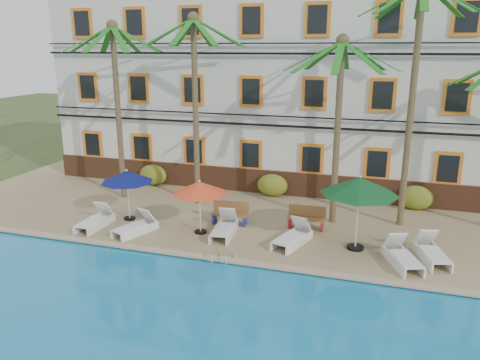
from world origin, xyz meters
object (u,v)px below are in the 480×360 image
(palm_a, at_px, (116,87))
(umbrella_blue, at_px, (127,177))
(lounger_a, at_px, (95,220))
(lounger_b, at_px, (136,226))
(lounger_e, at_px, (402,256))
(bench_right, at_px, (306,217))
(lounger_f, at_px, (432,252))
(pool_ladder, at_px, (222,261))
(palm_d, at_px, (414,75))
(umbrella_red, at_px, (200,188))
(bench_left, at_px, (230,213))
(lounger_c, at_px, (224,227))
(palm_b, at_px, (195,85))
(umbrella_green, at_px, (360,186))
(lounger_d, at_px, (293,236))
(palm_c, at_px, (339,105))

(palm_a, height_order, umbrella_blue, palm_a)
(lounger_a, bearing_deg, lounger_b, -3.05)
(lounger_e, bearing_deg, bench_right, 147.47)
(lounger_f, distance_m, pool_ladder, 7.16)
(palm_d, height_order, bench_right, palm_d)
(umbrella_red, bearing_deg, bench_left, 57.89)
(lounger_c, xyz_separation_m, pool_ladder, (0.70, -2.25, -0.31))
(lounger_f, height_order, pool_ladder, lounger_f)
(palm_b, relative_size, bench_left, 5.55)
(umbrella_green, distance_m, pool_ladder, 5.44)
(umbrella_blue, bearing_deg, palm_d, 14.00)
(lounger_a, xyz_separation_m, lounger_d, (7.96, 0.66, 0.01))
(palm_a, height_order, lounger_d, palm_a)
(bench_right, relative_size, pool_ladder, 2.03)
(palm_c, height_order, lounger_b, palm_c)
(palm_d, bearing_deg, lounger_b, -157.81)
(lounger_d, height_order, lounger_e, lounger_e)
(palm_c, relative_size, bench_left, 4.93)
(lounger_f, bearing_deg, palm_b, 161.45)
(palm_a, bearing_deg, pool_ladder, -37.56)
(lounger_d, relative_size, lounger_e, 1.00)
(palm_b, xyz_separation_m, palm_d, (9.00, -0.14, 0.59))
(lounger_f, bearing_deg, bench_left, 170.86)
(umbrella_green, relative_size, lounger_b, 1.39)
(lounger_a, relative_size, bench_left, 1.28)
(palm_d, bearing_deg, lounger_e, -90.29)
(lounger_a, relative_size, lounger_c, 0.94)
(lounger_c, xyz_separation_m, bench_right, (2.92, 1.63, 0.16))
(palm_c, bearing_deg, lounger_b, -153.93)
(palm_c, xyz_separation_m, lounger_a, (-9.11, -3.43, -4.57))
(lounger_c, relative_size, lounger_d, 0.98)
(palm_d, relative_size, lounger_c, 4.58)
(palm_d, relative_size, lounger_f, 4.55)
(lounger_f, height_order, bench_right, lounger_f)
(lounger_c, distance_m, pool_ladder, 2.37)
(palm_b, distance_m, lounger_f, 11.68)
(palm_a, height_order, bench_left, palm_a)
(lounger_b, bearing_deg, palm_c, 26.07)
(lounger_a, height_order, bench_right, bench_right)
(bench_left, bearing_deg, bench_right, 7.58)
(umbrella_blue, xyz_separation_m, lounger_c, (4.41, -0.46, -1.55))
(lounger_e, distance_m, bench_left, 6.95)
(lounger_d, bearing_deg, lounger_b, -172.90)
(palm_c, xyz_separation_m, palm_d, (2.69, 0.51, 1.14))
(umbrella_red, bearing_deg, lounger_c, 3.05)
(umbrella_red, relative_size, lounger_b, 1.08)
(umbrella_green, xyz_separation_m, lounger_e, (1.56, -0.85, -2.05))
(umbrella_blue, distance_m, lounger_a, 2.15)
(palm_c, bearing_deg, palm_a, 177.69)
(palm_a, height_order, palm_c, palm_a)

